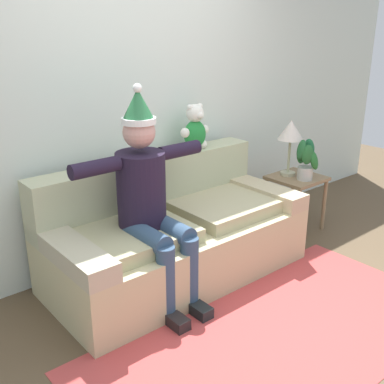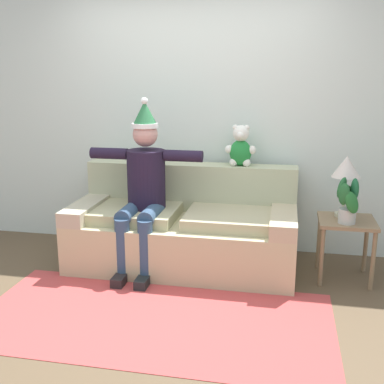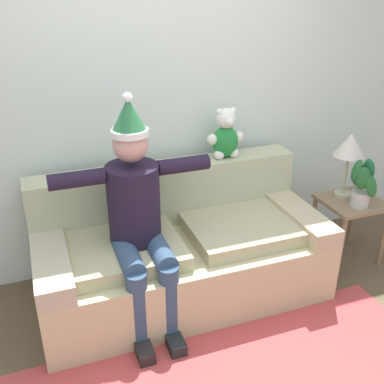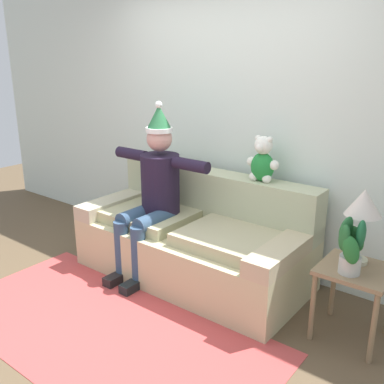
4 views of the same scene
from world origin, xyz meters
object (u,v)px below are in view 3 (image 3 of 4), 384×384
Objects in this scene: couch at (180,249)px; table_lamp at (350,148)px; teddy_bear at (226,135)px; person_seated at (138,214)px; potted_plant at (362,183)px; side_table at (350,211)px.

couch is 3.82× the size of table_lamp.
teddy_bear is at bearing 31.70° from couch.
potted_plant is (1.72, -0.01, -0.05)m from person_seated.
couch is 0.91m from teddy_bear.
teddy_bear is 1.19m from side_table.
couch is 0.57m from person_seated.
person_seated is at bearing -174.02° from table_lamp.
couch is 1.45m from potted_plant.
potted_plant is (0.92, -0.47, -0.33)m from teddy_bear.
person_seated is 1.73m from table_lamp.
person_seated is (-0.33, -0.17, 0.43)m from couch.
person_seated reaches higher than teddy_bear.
teddy_bear is (0.47, 0.29, 0.72)m from couch.
person_seated is at bearing -150.02° from teddy_bear.
table_lamp is at bearing -17.12° from teddy_bear.
side_table is at bearing 78.25° from potted_plant.
potted_plant is at bearing -7.44° from couch.
couch is 1.51m from table_lamp.
teddy_bear is (0.80, 0.46, 0.29)m from person_seated.
teddy_bear reaches higher than table_lamp.
table_lamp is 0.29m from potted_plant.
teddy_bear reaches higher than side_table.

